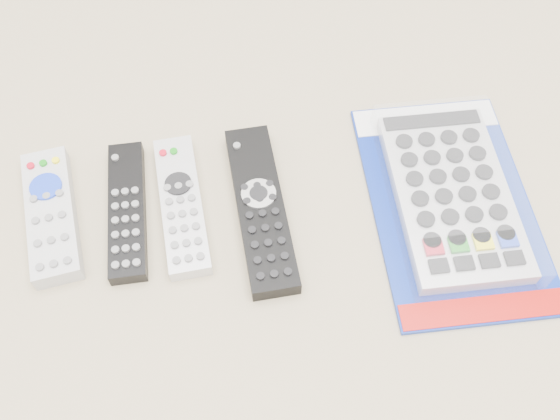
{
  "coord_description": "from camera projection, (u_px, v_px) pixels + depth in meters",
  "views": [
    {
      "loc": [
        -0.04,
        -0.35,
        0.62
      ],
      "look_at": [
        0.02,
        0.02,
        0.01
      ],
      "focal_mm": 40.0,
      "sensor_mm": 36.0,
      "label": 1
    }
  ],
  "objects": [
    {
      "name": "remote_small_grey",
      "position": [
        51.0,
        215.0,
        0.71
      ],
      "size": [
        0.07,
        0.18,
        0.03
      ],
      "rotation": [
        0.0,
        0.0,
        0.13
      ],
      "color": "#A8A8AA",
      "rests_on": "ground"
    },
    {
      "name": "remote_slim_black",
      "position": [
        127.0,
        211.0,
        0.71
      ],
      "size": [
        0.04,
        0.18,
        0.02
      ],
      "rotation": [
        0.0,
        0.0,
        -0.0
      ],
      "color": "black",
      "rests_on": "ground"
    },
    {
      "name": "remote_silver_dvd",
      "position": [
        182.0,
        205.0,
        0.72
      ],
      "size": [
        0.06,
        0.19,
        0.02
      ],
      "rotation": [
        0.0,
        0.0,
        0.05
      ],
      "color": "silver",
      "rests_on": "ground"
    },
    {
      "name": "remote_large_black",
      "position": [
        261.0,
        208.0,
        0.71
      ],
      "size": [
        0.06,
        0.22,
        0.02
      ],
      "rotation": [
        0.0,
        0.0,
        0.03
      ],
      "color": "black",
      "rests_on": "ground"
    },
    {
      "name": "jumbo_remote_packaged",
      "position": [
        452.0,
        194.0,
        0.72
      ],
      "size": [
        0.19,
        0.31,
        0.04
      ],
      "rotation": [
        0.0,
        0.0,
        -0.03
      ],
      "color": "navy",
      "rests_on": "ground"
    }
  ]
}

